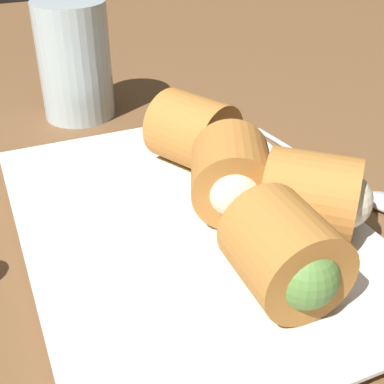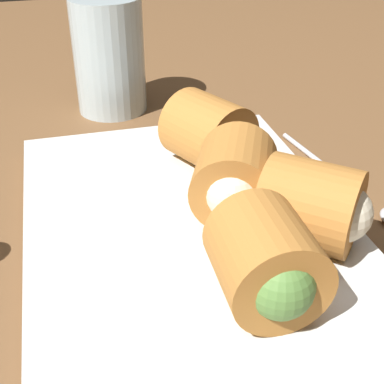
# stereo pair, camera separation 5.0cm
# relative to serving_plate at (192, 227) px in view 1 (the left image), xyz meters

# --- Properties ---
(table_surface) EXTENTS (1.80, 1.40, 0.02)m
(table_surface) POSITION_rel_serving_plate_xyz_m (-0.03, 0.00, -0.02)
(table_surface) COLOR brown
(table_surface) RESTS_ON ground
(serving_plate) EXTENTS (0.35, 0.25, 0.01)m
(serving_plate) POSITION_rel_serving_plate_xyz_m (0.00, 0.00, 0.00)
(serving_plate) COLOR silver
(serving_plate) RESTS_ON table_surface
(roll_front_left) EXTENTS (0.08, 0.06, 0.06)m
(roll_front_left) POSITION_rel_serving_plate_xyz_m (-0.10, -0.02, 0.04)
(roll_front_left) COLOR #B77533
(roll_front_left) RESTS_ON serving_plate
(roll_front_right) EXTENTS (0.09, 0.09, 0.06)m
(roll_front_right) POSITION_rel_serving_plate_xyz_m (0.08, -0.04, 0.04)
(roll_front_right) COLOR #B77533
(roll_front_right) RESTS_ON serving_plate
(roll_back_left) EXTENTS (0.09, 0.09, 0.06)m
(roll_back_left) POSITION_rel_serving_plate_xyz_m (-0.05, -0.08, 0.04)
(roll_back_left) COLOR #B77533
(roll_back_left) RESTS_ON serving_plate
(roll_back_right) EXTENTS (0.08, 0.08, 0.06)m
(roll_back_right) POSITION_rel_serving_plate_xyz_m (-0.00, -0.03, 0.04)
(roll_back_right) COLOR #B77533
(roll_back_right) RESTS_ON serving_plate
(spoon) EXTENTS (0.19, 0.04, 0.01)m
(spoon) POSITION_rel_serving_plate_xyz_m (-0.00, -0.16, -0.00)
(spoon) COLOR silver
(spoon) RESTS_ON table_surface
(drinking_glass) EXTENTS (0.08, 0.08, 0.13)m
(drinking_glass) POSITION_rel_serving_plate_xyz_m (0.26, 0.03, 0.06)
(drinking_glass) COLOR silver
(drinking_glass) RESTS_ON table_surface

